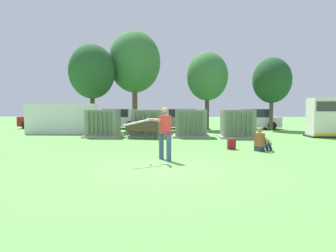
# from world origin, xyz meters

# --- Properties ---
(ground_plane) EXTENTS (96.00, 96.00, 0.00)m
(ground_plane) POSITION_xyz_m (0.00, 0.00, 0.00)
(ground_plane) COLOR #5B9947
(fence_panel) EXTENTS (4.80, 0.12, 2.00)m
(fence_panel) POSITION_xyz_m (-7.42, 10.50, 1.00)
(fence_panel) COLOR white
(fence_panel) RESTS_ON ground
(transformer_west) EXTENTS (2.10, 1.70, 1.62)m
(transformer_west) POSITION_xyz_m (-4.12, 8.87, 0.79)
(transformer_west) COLOR #9E9B93
(transformer_west) RESTS_ON ground
(transformer_mid_west) EXTENTS (2.10, 1.70, 1.62)m
(transformer_mid_west) POSITION_xyz_m (-1.49, 9.03, 0.79)
(transformer_mid_west) COLOR #9E9B93
(transformer_mid_west) RESTS_ON ground
(transformer_mid_east) EXTENTS (2.10, 1.70, 1.62)m
(transformer_mid_east) POSITION_xyz_m (1.05, 9.11, 0.79)
(transformer_mid_east) COLOR #9E9B93
(transformer_mid_east) RESTS_ON ground
(transformer_east) EXTENTS (2.10, 1.70, 1.62)m
(transformer_east) POSITION_xyz_m (3.72, 8.83, 0.79)
(transformer_east) COLOR #9E9B93
(transformer_east) RESTS_ON ground
(generator_enclosure) EXTENTS (1.60, 1.40, 2.30)m
(generator_enclosure) POSITION_xyz_m (8.75, 9.49, 1.14)
(generator_enclosure) COLOR #262626
(generator_enclosure) RESTS_ON ground
(park_bench) EXTENTS (1.84, 0.77, 0.92)m
(park_bench) POSITION_xyz_m (-1.71, 7.92, 0.54)
(park_bench) COLOR #4C3828
(park_bench) RESTS_ON ground
(batter) EXTENTS (1.45, 1.14, 1.74)m
(batter) POSITION_xyz_m (-0.03, 1.40, 0.98)
(batter) COLOR #384C75
(batter) RESTS_ON ground
(sports_ball) EXTENTS (0.09, 0.09, 0.09)m
(sports_ball) POSITION_xyz_m (-0.35, 0.54, 0.04)
(sports_ball) COLOR white
(sports_ball) RESTS_ON ground
(seated_spectator) EXTENTS (0.78, 0.68, 0.96)m
(seated_spectator) POSITION_xyz_m (3.73, 3.64, 0.38)
(seated_spectator) COLOR #282D4C
(seated_spectator) RESTS_ON ground
(backpack) EXTENTS (0.34, 0.29, 0.44)m
(backpack) POSITION_xyz_m (2.62, 4.08, 0.21)
(backpack) COLOR maroon
(backpack) RESTS_ON ground
(tree_left) EXTENTS (3.32, 3.32, 6.35)m
(tree_left) POSITION_xyz_m (-6.06, 13.04, 4.36)
(tree_left) COLOR #4C3828
(tree_left) RESTS_ON ground
(tree_center_left) EXTENTS (4.04, 4.04, 7.72)m
(tree_center_left) POSITION_xyz_m (-3.23, 14.86, 5.30)
(tree_center_left) COLOR brown
(tree_center_left) RESTS_ON ground
(tree_center_right) EXTENTS (3.16, 3.16, 6.04)m
(tree_center_right) POSITION_xyz_m (2.45, 14.75, 4.14)
(tree_center_right) COLOR #4C3828
(tree_center_right) RESTS_ON ground
(tree_right) EXTENTS (2.90, 2.90, 5.54)m
(tree_right) POSITION_xyz_m (7.34, 14.65, 3.80)
(tree_right) COLOR brown
(tree_right) RESTS_ON ground
(parked_car_leftmost) EXTENTS (4.38, 2.30, 1.62)m
(parked_car_leftmost) POSITION_xyz_m (-10.87, 15.72, 0.75)
(parked_car_leftmost) COLOR maroon
(parked_car_leftmost) RESTS_ON ground
(parked_car_left_of_center) EXTENTS (4.35, 2.24, 1.62)m
(parked_car_left_of_center) POSITION_xyz_m (-5.10, 15.95, 0.75)
(parked_car_left_of_center) COLOR silver
(parked_car_left_of_center) RESTS_ON ground
(parked_car_right_of_center) EXTENTS (4.33, 2.18, 1.62)m
(parked_car_right_of_center) POSITION_xyz_m (0.42, 16.04, 0.75)
(parked_car_right_of_center) COLOR gray
(parked_car_right_of_center) RESTS_ON ground
(parked_car_rightmost) EXTENTS (4.28, 2.08, 1.62)m
(parked_car_rightmost) POSITION_xyz_m (6.27, 15.92, 0.75)
(parked_car_rightmost) COLOR silver
(parked_car_rightmost) RESTS_ON ground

